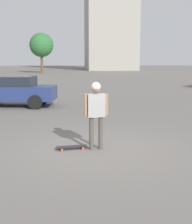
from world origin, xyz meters
name	(u,v)px	position (x,y,z in m)	size (l,w,h in m)	color
ground_plane	(96,149)	(0.00, 0.00, 0.00)	(220.00, 220.00, 0.00)	slate
person	(96,107)	(0.00, 0.00, 1.12)	(0.26, 0.62, 1.74)	#4C4742
skateboard	(72,147)	(0.06, 0.63, 0.06)	(0.35, 0.82, 0.08)	#232328
car_parked_near	(14,91)	(7.85, 3.29, 0.77)	(2.36, 4.23, 1.49)	navy
tree_distant	(41,45)	(45.40, 4.67, 4.62)	(3.96, 3.96, 6.63)	brown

